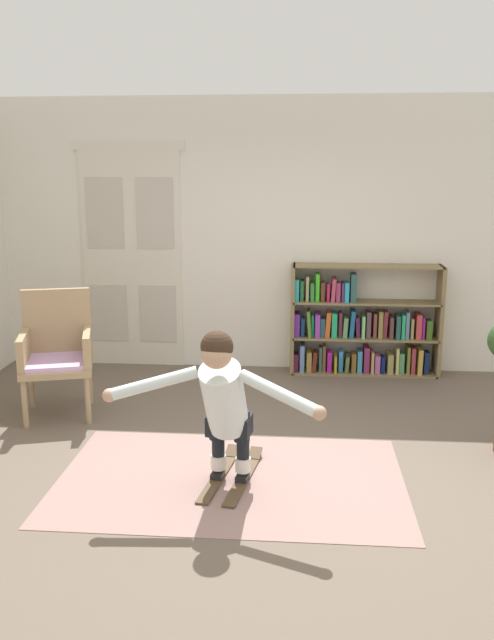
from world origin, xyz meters
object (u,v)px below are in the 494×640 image
object	(u,v)px
skis_pair	(232,475)
person_skier	(223,397)
wicker_chair	(57,350)
bookshelf	(359,328)

from	to	relation	value
skis_pair	person_skier	distance (m)	0.69
wicker_chair	skis_pair	bearing A→B (deg)	-34.98
wicker_chair	person_skier	size ratio (longest dim) A/B	0.77
person_skier	skis_pair	bearing A→B (deg)	81.19
bookshelf	wicker_chair	bearing A→B (deg)	-153.14
skis_pair	person_skier	xyz separation A→B (m)	(-0.03, -0.21, 0.66)
bookshelf	wicker_chair	distance (m)	3.12
wicker_chair	person_skier	xyz separation A→B (m)	(1.65, -1.39, 0.10)
skis_pair	person_skier	world-z (taller)	person_skier
bookshelf	skis_pair	bearing A→B (deg)	-112.94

